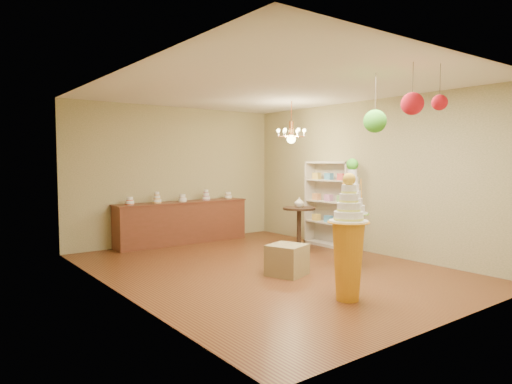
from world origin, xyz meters
TOP-DOWN VIEW (x-y plane):
  - floor at (0.00, 0.00)m, footprint 6.50×6.50m
  - ceiling at (0.00, 0.00)m, footprint 6.50×6.50m
  - wall_back at (0.00, 3.25)m, footprint 5.00×0.04m
  - wall_front at (0.00, -3.25)m, footprint 5.00×0.04m
  - wall_left at (-2.50, 0.00)m, footprint 0.04×6.50m
  - wall_right at (2.50, 0.00)m, footprint 0.04×6.50m
  - pedestal_green at (1.14, -0.85)m, footprint 0.67×0.67m
  - pedestal_orange at (-0.22, -1.99)m, footprint 0.59×0.59m
  - burlap_riser at (-0.00, -0.53)m, footprint 0.68×0.68m
  - sideboard at (0.00, 2.97)m, footprint 3.04×0.54m
  - shelving_unit at (2.34, 0.80)m, footprint 0.33×1.20m
  - round_table at (1.61, 0.96)m, footprint 0.87×0.87m
  - vase at (1.61, 0.96)m, footprint 0.25×0.25m
  - pom_red_left at (0.14, -2.64)m, footprint 0.27×0.27m
  - pom_green_mid at (0.33, -1.95)m, footprint 0.31×0.31m
  - pom_red_right at (0.48, -2.80)m, footprint 0.19×0.19m
  - chandelier at (1.39, 0.96)m, footprint 0.77×0.77m

SIDE VIEW (x-z plane):
  - floor at x=0.00m, z-range 0.00..0.00m
  - burlap_riser at x=0.00m, z-range 0.00..0.49m
  - sideboard at x=0.00m, z-range -0.10..1.06m
  - round_table at x=1.61m, z-range 0.13..0.98m
  - pedestal_orange at x=-0.22m, z-range -0.17..1.50m
  - pedestal_green at x=1.14m, z-range -0.20..1.66m
  - shelving_unit at x=2.34m, z-range 0.00..1.80m
  - vase at x=1.61m, z-range 0.86..1.07m
  - wall_back at x=0.00m, z-range 0.00..3.00m
  - wall_front at x=0.00m, z-range 0.00..3.00m
  - wall_left at x=-2.50m, z-range 0.00..3.00m
  - wall_right at x=2.50m, z-range 0.00..3.00m
  - chandelier at x=1.39m, z-range 1.88..2.73m
  - pom_green_mid at x=0.33m, z-range 1.95..2.75m
  - pom_red_left at x=0.14m, z-range 2.19..2.82m
  - pom_red_right at x=0.48m, z-range 2.25..2.81m
  - ceiling at x=0.00m, z-range 3.00..3.00m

